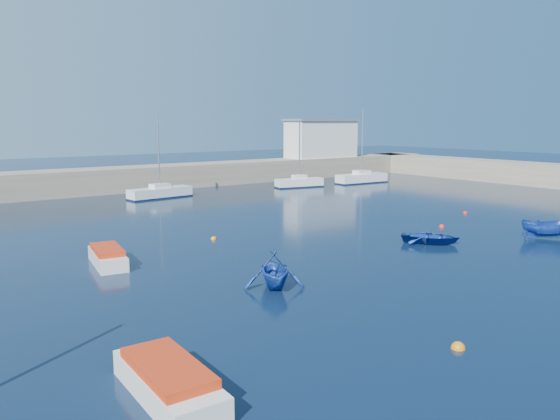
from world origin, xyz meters
TOP-DOWN VIEW (x-y plane):
  - ground at (0.00, 0.00)m, footprint 220.00×220.00m
  - back_wall at (0.00, 46.00)m, footprint 96.00×4.50m
  - right_arm at (44.00, 32.00)m, footprint 4.50×32.00m
  - harbor_office at (30.00, 46.00)m, footprint 10.00×4.00m
  - sailboat_6 at (2.65, 38.46)m, footprint 6.62×2.53m
  - sailboat_7 at (19.48, 37.44)m, footprint 5.83×2.64m
  - sailboat_8 at (28.45, 36.35)m, footprint 7.02×2.37m
  - motorboat_0 at (-13.60, 1.04)m, footprint 1.71×4.59m
  - motorboat_1 at (-10.22, 16.02)m, footprint 1.99×4.17m
  - dinghy_center at (7.95, 9.33)m, footprint 4.11×4.36m
  - dinghy_left at (-5.36, 7.59)m, footprint 3.91×4.08m
  - dinghy_right at (15.39, 5.84)m, footprint 3.25×3.18m
  - buoy_0 at (-4.32, -1.67)m, footprint 0.49×0.49m
  - buoy_1 at (12.85, 12.23)m, footprint 0.42×0.42m
  - buoy_3 at (-2.51, 18.33)m, footprint 0.40×0.40m
  - buoy_4 at (19.40, 14.91)m, footprint 0.39×0.39m

SIDE VIEW (x-z plane):
  - ground at x=0.00m, z-range 0.00..0.00m
  - buoy_0 at x=-4.32m, z-range -0.24..0.24m
  - buoy_1 at x=12.85m, z-range -0.21..0.21m
  - buoy_3 at x=-2.51m, z-range -0.20..0.20m
  - buoy_4 at x=19.40m, z-range -0.20..0.20m
  - dinghy_center at x=7.95m, z-range 0.00..0.73m
  - motorboat_1 at x=-10.22m, z-range -0.03..0.95m
  - motorboat_0 at x=-13.60m, z-range -0.03..0.99m
  - sailboat_7 at x=19.48m, z-range -3.18..4.31m
  - sailboat_6 at x=2.65m, z-range -3.66..4.80m
  - sailboat_8 at x=28.45m, z-range -3.91..5.16m
  - dinghy_right at x=15.39m, z-range 0.00..1.28m
  - dinghy_left at x=-5.36m, z-range 0.00..1.67m
  - back_wall at x=0.00m, z-range 0.00..2.60m
  - right_arm at x=44.00m, z-range 0.00..2.60m
  - harbor_office at x=30.00m, z-range 2.60..7.60m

